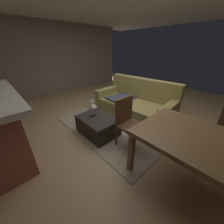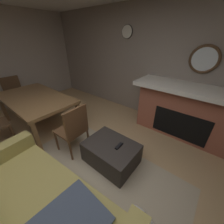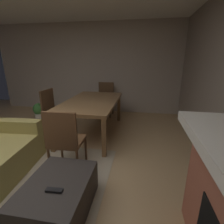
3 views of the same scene
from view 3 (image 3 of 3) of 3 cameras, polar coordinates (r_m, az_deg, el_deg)
floor at (r=2.58m, az=-32.95°, el=-22.60°), size 8.74×8.74×0.00m
wall_right_window_side at (r=5.25m, az=-7.55°, el=14.43°), size 0.12×5.83×2.56m
area_rug at (r=2.42m, az=-31.26°, el=-25.02°), size 2.60×2.00×0.01m
ottoman_coffee_table at (r=2.01m, az=-17.76°, el=-25.92°), size 0.83×0.62×0.38m
tv_remote at (r=1.78m, az=-19.12°, el=-23.95°), size 0.06×0.16×0.02m
dining_table at (r=3.51m, az=-6.93°, el=2.90°), size 1.87×1.03×0.74m
dining_chair_west at (r=2.39m, az=-15.91°, el=-8.59°), size 0.46×0.46×0.93m
dining_chair_north at (r=3.91m, az=-19.67°, el=1.26°), size 0.47×0.47×0.93m
dining_chair_east at (r=4.79m, az=-2.28°, el=5.15°), size 0.46×0.46×0.93m
potted_plant at (r=4.73m, az=-23.65°, el=0.15°), size 0.28×0.28×0.48m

